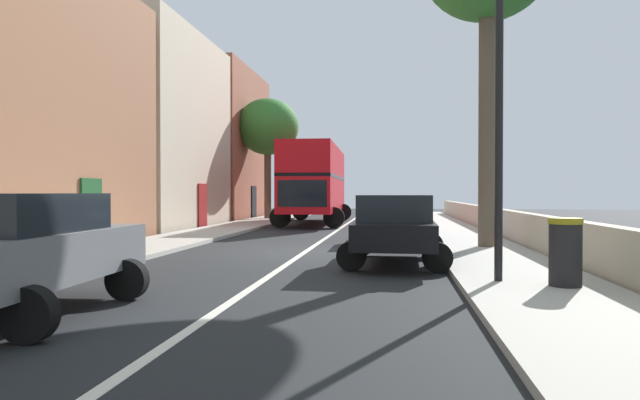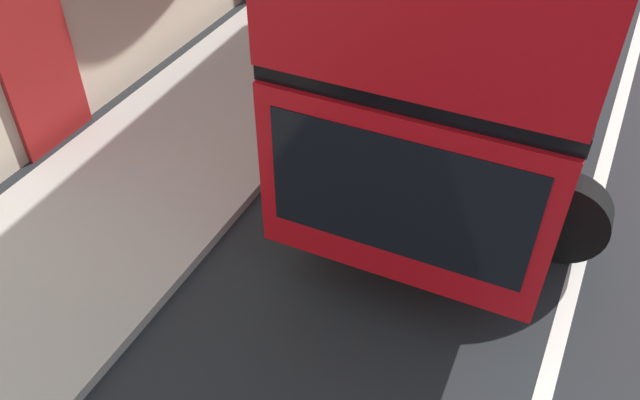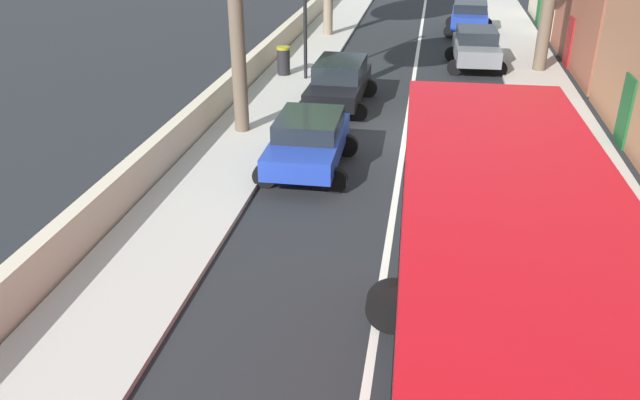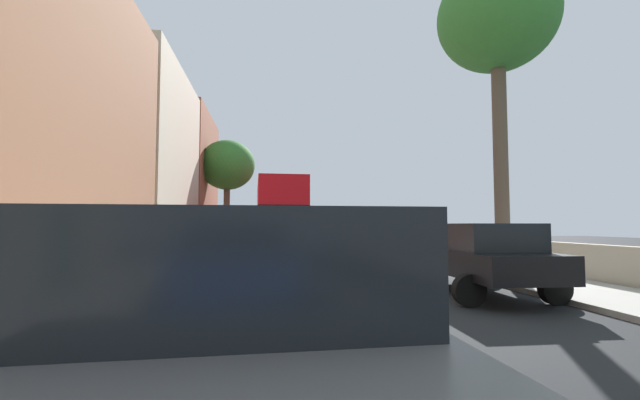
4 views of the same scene
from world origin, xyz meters
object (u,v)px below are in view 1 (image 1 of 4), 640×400
(parked_car_grey_left_1, at_px, (19,247))
(lamppost_right, at_px, (499,71))
(parked_car_black_right_2, at_px, (395,225))
(litter_bin_right, at_px, (565,252))
(street_tree_left_0, at_px, (268,128))
(parked_car_blue_right_3, at_px, (395,216))
(double_decker_bus, at_px, (315,180))

(parked_car_grey_left_1, height_order, lamppost_right, lamppost_right)
(parked_car_black_right_2, height_order, litter_bin_right, parked_car_black_right_2)
(parked_car_black_right_2, bearing_deg, parked_car_grey_left_1, -128.63)
(street_tree_left_0, height_order, litter_bin_right, street_tree_left_0)
(lamppost_right, distance_m, litter_bin_right, 3.30)
(parked_car_black_right_2, xyz_separation_m, street_tree_left_0, (-7.63, 19.69, 4.71))
(parked_car_black_right_2, distance_m, parked_car_blue_right_3, 5.86)
(double_decker_bus, distance_m, street_tree_left_0, 5.91)
(double_decker_bus, bearing_deg, street_tree_left_0, 134.21)
(lamppost_right, xyz_separation_m, litter_bin_right, (1.00, -0.42, -3.11))
(litter_bin_right, bearing_deg, parked_car_grey_left_1, -159.97)
(street_tree_left_0, relative_size, litter_bin_right, 6.41)
(litter_bin_right, bearing_deg, parked_car_black_right_2, 129.40)
(double_decker_bus, relative_size, parked_car_blue_right_3, 2.65)
(parked_car_grey_left_1, height_order, parked_car_black_right_2, parked_car_grey_left_1)
(parked_car_grey_left_1, bearing_deg, litter_bin_right, 20.03)
(double_decker_bus, bearing_deg, parked_car_grey_left_1, -92.04)
(parked_car_grey_left_1, relative_size, parked_car_blue_right_3, 1.00)
(litter_bin_right, bearing_deg, parked_car_blue_right_3, 106.80)
(parked_car_grey_left_1, bearing_deg, lamppost_right, 25.63)
(parked_car_black_right_2, distance_m, street_tree_left_0, 21.63)
(parked_car_grey_left_1, height_order, litter_bin_right, parked_car_grey_left_1)
(double_decker_bus, xyz_separation_m, parked_car_blue_right_3, (4.20, -10.30, -1.47))
(parked_car_blue_right_3, relative_size, litter_bin_right, 3.53)
(street_tree_left_0, relative_size, lamppost_right, 1.15)
(double_decker_bus, distance_m, parked_car_black_right_2, 16.76)
(parked_car_grey_left_1, relative_size, street_tree_left_0, 0.55)
(parked_car_grey_left_1, distance_m, parked_car_blue_right_3, 13.11)
(double_decker_bus, distance_m, parked_car_blue_right_3, 11.22)
(double_decker_bus, bearing_deg, lamppost_right, -72.61)
(parked_car_grey_left_1, bearing_deg, parked_car_blue_right_3, 67.58)
(street_tree_left_0, bearing_deg, lamppost_right, -67.43)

